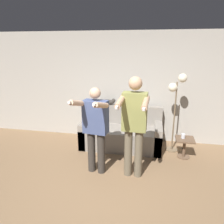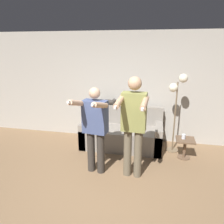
% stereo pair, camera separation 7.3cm
% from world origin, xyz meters
% --- Properties ---
extents(ground_plane, '(16.00, 16.00, 0.00)m').
position_xyz_m(ground_plane, '(0.00, 0.00, 0.00)').
color(ground_plane, '#846647').
extents(wall_back, '(10.00, 0.05, 2.60)m').
position_xyz_m(wall_back, '(0.00, 2.57, 1.30)').
color(wall_back, '#B7B2A8').
rests_on(wall_back, ground_plane).
extents(couch, '(1.82, 0.85, 0.90)m').
position_xyz_m(couch, '(0.08, 2.06, 0.29)').
color(couch, gray).
rests_on(couch, ground_plane).
extents(person_left, '(0.56, 0.71, 1.59)m').
position_xyz_m(person_left, '(-0.21, 0.86, 0.92)').
color(person_left, '#38332D').
rests_on(person_left, ground_plane).
extents(person_right, '(0.50, 0.69, 1.79)m').
position_xyz_m(person_right, '(0.47, 0.86, 1.03)').
color(person_right, '#6B604C').
rests_on(person_right, ground_plane).
extents(cat, '(0.47, 0.13, 0.15)m').
position_xyz_m(cat, '(-0.31, 2.37, 0.97)').
color(cat, '#3D3833').
rests_on(cat, couch).
extents(floor_lamp, '(0.37, 0.27, 1.72)m').
position_xyz_m(floor_lamp, '(1.24, 2.05, 1.32)').
color(floor_lamp, '#756047').
rests_on(floor_lamp, ground_plane).
extents(side_table, '(0.37, 0.37, 0.42)m').
position_xyz_m(side_table, '(1.45, 1.75, 0.30)').
color(side_table, brown).
rests_on(side_table, ground_plane).
extents(cup, '(0.08, 0.08, 0.10)m').
position_xyz_m(cup, '(1.41, 1.77, 0.47)').
color(cup, silver).
rests_on(cup, side_table).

